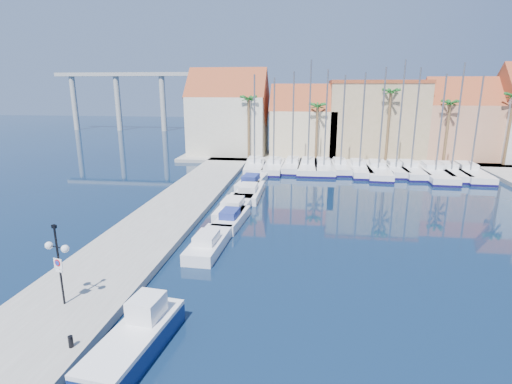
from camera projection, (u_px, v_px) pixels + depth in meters
The scene contains 33 objects.
ground at pixel (241, 321), 19.47m from camera, with size 260.00×260.00×0.00m, color black.
quay_west at pixel (162, 220), 33.50m from camera, with size 6.00×77.00×0.50m, color gray.
shore_north at pixel (353, 156), 64.10m from camera, with size 54.00×16.00×0.50m, color gray.
lamp_post at pixel (58, 253), 19.37m from camera, with size 1.40×0.65×4.23m.
bollard at pixel (71, 342), 16.69m from camera, with size 0.21×0.21×0.52m, color black.
fishing_boat at pixel (136, 338), 17.07m from camera, with size 2.64×6.10×2.07m.
motorboat_west_0 at pixel (209, 243), 27.90m from camera, with size 2.24×6.27×1.40m.
motorboat_west_1 at pixel (231, 218), 33.03m from camera, with size 2.30×5.88×1.40m.
motorboat_west_2 at pixel (235, 206), 36.31m from camera, with size 2.64×7.46×1.40m.
motorboat_west_3 at pixel (249, 191), 41.49m from camera, with size 2.39×7.46×1.40m.
motorboat_west_4 at pixel (252, 181), 45.93m from camera, with size 2.96×7.38×1.40m.
sailboat_0 at pixel (255, 166), 54.43m from camera, with size 3.28×9.72×12.58m.
sailboat_1 at pixel (274, 166), 54.09m from camera, with size 2.55×9.25×12.18m.
sailboat_2 at pixel (292, 165), 54.56m from camera, with size 2.59×8.64×12.94m.
sailboat_3 at pixel (308, 166), 53.92m from camera, with size 2.75×9.59×14.34m.
sailboat_4 at pixel (324, 167), 53.65m from camera, with size 2.84×9.56×13.19m.
sailboat_5 at pixel (340, 167), 53.75m from camera, with size 2.75×8.42×12.51m.
sailboat_6 at pixel (359, 169), 52.62m from camera, with size 2.81×9.58×12.77m.
sailboat_7 at pixel (378, 170), 51.85m from camera, with size 3.41×10.89×13.37m.
sailboat_8 at pixel (395, 169), 52.25m from camera, with size 2.36×8.22×14.27m.
sailboat_9 at pixel (409, 170), 51.92m from camera, with size 3.02×10.01×13.33m.
sailboat_10 at pixel (434, 172), 50.56m from camera, with size 3.49×11.90×12.54m.
sailboat_11 at pixel (450, 171), 50.81m from camera, with size 2.63×9.77×13.82m.
sailboat_12 at pixel (468, 172), 50.51m from camera, with size 3.35×11.24×12.33m.
building_0 at pixel (229, 116), 64.10m from camera, with size 12.30×9.00×13.50m.
building_1 at pixel (304, 124), 62.87m from camera, with size 10.30×8.00×11.00m.
building_2 at pixel (375, 118), 62.17m from camera, with size 14.20×10.20×11.50m.
building_3 at pixel (458, 122), 59.76m from camera, with size 10.30×8.00×12.00m.
palm_0 at pixel (249, 101), 58.14m from camera, with size 2.60×2.60×10.15m.
palm_1 at pixel (318, 108), 57.10m from camera, with size 2.60×2.60×9.15m.
palm_2 at pixel (391, 94), 55.33m from camera, with size 2.60×2.60×11.15m.
palm_3 at pixel (450, 105), 54.66m from camera, with size 2.60×2.60×9.65m.
viaduct at pixel (143, 90), 100.42m from camera, with size 48.00×2.20×14.45m.
Camera 1 is at (3.03, -16.94, 11.10)m, focal length 28.00 mm.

